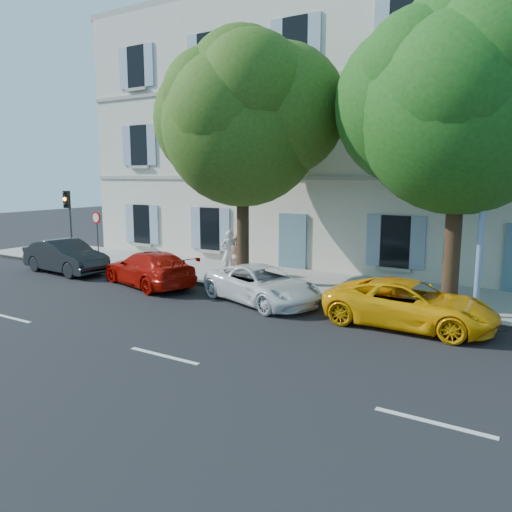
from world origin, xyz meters
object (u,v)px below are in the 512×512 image
Objects in this scene: car_yellow_supercar at (409,304)px; pedestrian_a at (229,252)px; street_lamp at (487,143)px; road_sign at (97,226)px; tree_left at (242,127)px; tree_right at (461,112)px; car_dark_sedan at (66,256)px; traffic_light at (68,211)px; pedestrian_b at (239,255)px; car_white_coupe at (262,285)px; car_red_coupe at (149,268)px.

pedestrian_a is (-7.92, 2.83, 0.41)m from car_yellow_supercar.
street_lamp reaches higher than pedestrian_a.
road_sign is (-14.21, 1.62, 1.23)m from car_yellow_supercar.
car_yellow_supercar is 8.48m from tree_left.
tree_right reaches higher than tree_left.
tree_right is (7.22, 0.10, 0.06)m from tree_left.
car_dark_sedan is 1.31× the size of traffic_light.
car_dark_sedan is at bearing 90.15° from car_yellow_supercar.
pedestrian_b reaches higher than car_dark_sedan.
tree_left is 5.02m from pedestrian_b.
car_white_coupe is at bearing -41.79° from tree_left.
tree_right reaches higher than car_yellow_supercar.
car_yellow_supercar is 2.74× the size of pedestrian_b.
street_lamp is 9.87m from pedestrian_b.
road_sign reaches higher than car_red_coupe.
tree_right is 9.93m from pedestrian_a.
tree_left is (-1.76, 1.57, 5.19)m from car_white_coupe.
car_dark_sedan is at bearing -168.50° from tree_left.
car_yellow_supercar is at bearing -14.53° from tree_left.
traffic_light reaches higher than road_sign.
pedestrian_b is at bearing 9.72° from road_sign.
car_red_coupe is at bearing 110.10° from car_white_coupe.
car_red_coupe is 0.51× the size of tree_right.
traffic_light is (-9.11, -0.43, -3.28)m from tree_left.
car_dark_sedan is 0.94× the size of car_red_coupe.
traffic_light is 8.48m from pedestrian_b.
car_dark_sedan is 0.98× the size of car_white_coupe.
car_yellow_supercar is at bearing -167.21° from pedestrian_b.
street_lamp is (11.16, 1.22, 4.30)m from car_red_coupe.
tree_left is 2.69× the size of traffic_light.
pedestrian_b is (6.78, 1.16, -0.88)m from road_sign.
street_lamp is 10.31m from pedestrian_a.
car_dark_sedan is 7.52m from pedestrian_b.
tree_right is (10.38, 1.72, 5.20)m from car_red_coupe.
pedestrian_b reaches higher than car_yellow_supercar.
tree_left reaches higher than pedestrian_a.
car_red_coupe is 2.53× the size of pedestrian_a.
tree_left reaches higher than pedestrian_b.
pedestrian_b is (7.02, 2.70, 0.28)m from car_dark_sedan.
car_dark_sedan is 16.09m from tree_right.
road_sign is (-4.54, 1.55, 1.20)m from car_red_coupe.
traffic_light is (-16.34, -0.52, -3.34)m from tree_right.
car_red_coupe is at bearing -152.80° from tree_left.
road_sign reaches higher than pedestrian_b.
car_red_coupe is 12.02m from street_lamp.
tree_left is 5.08m from pedestrian_a.
pedestrian_b is (-2.67, 2.66, 0.38)m from car_white_coupe.
car_red_coupe reaches higher than car_yellow_supercar.
car_white_coupe is at bearing -6.03° from traffic_light.
traffic_light reaches higher than car_white_coupe.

